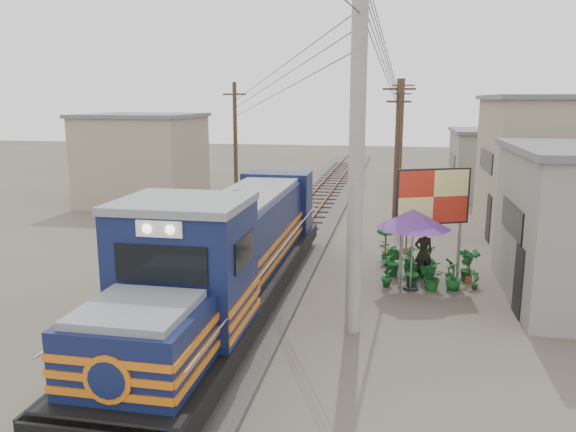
% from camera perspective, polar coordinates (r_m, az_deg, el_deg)
% --- Properties ---
extents(ground, '(120.00, 120.00, 0.00)m').
position_cam_1_polar(ground, '(16.33, -5.84, -9.89)').
color(ground, '#473F35').
rests_on(ground, ground).
extents(ballast, '(3.60, 70.00, 0.16)m').
position_cam_1_polar(ballast, '(25.62, 0.56, -1.61)').
color(ballast, '#595651').
rests_on(ballast, ground).
extents(track, '(1.15, 70.00, 0.12)m').
position_cam_1_polar(track, '(25.57, 0.56, -1.22)').
color(track, '#51331E').
rests_on(track, ground).
extents(locomotive, '(2.80, 15.20, 3.77)m').
position_cam_1_polar(locomotive, '(15.92, -5.82, -4.15)').
color(locomotive, black).
rests_on(locomotive, ground).
extents(utility_pole_main, '(0.40, 0.40, 10.00)m').
position_cam_1_polar(utility_pole_main, '(14.09, 7.02, 7.57)').
color(utility_pole_main, '#9E9B93').
rests_on(utility_pole_main, ground).
extents(wooden_pole_mid, '(1.60, 0.24, 7.00)m').
position_cam_1_polar(wooden_pole_mid, '(28.61, 11.01, 6.89)').
color(wooden_pole_mid, '#4C3826').
rests_on(wooden_pole_mid, ground).
extents(wooden_pole_far, '(1.60, 0.24, 7.50)m').
position_cam_1_polar(wooden_pole_far, '(42.57, 11.46, 8.75)').
color(wooden_pole_far, '#4C3826').
rests_on(wooden_pole_far, ground).
extents(wooden_pole_left, '(1.60, 0.24, 7.00)m').
position_cam_1_polar(wooden_pole_left, '(33.94, -5.37, 7.79)').
color(wooden_pole_left, '#4C3826').
rests_on(wooden_pole_left, ground).
extents(power_lines, '(9.65, 19.00, 3.30)m').
position_cam_1_polar(power_lines, '(23.52, -0.43, 15.56)').
color(power_lines, black).
rests_on(power_lines, ground).
extents(shophouse_back, '(6.30, 6.30, 4.20)m').
position_cam_1_polar(shophouse_back, '(37.30, 21.00, 5.00)').
color(shophouse_back, gray).
rests_on(shophouse_back, ground).
extents(shophouse_left, '(6.30, 6.30, 5.20)m').
position_cam_1_polar(shophouse_left, '(33.94, -14.47, 5.66)').
color(shophouse_left, gray).
rests_on(shophouse_left, ground).
extents(billboard, '(2.35, 1.08, 3.87)m').
position_cam_1_polar(billboard, '(18.59, 14.51, 1.64)').
color(billboard, '#99999E').
rests_on(billboard, ground).
extents(market_umbrella, '(2.53, 2.53, 2.63)m').
position_cam_1_polar(market_umbrella, '(18.05, 12.62, -0.33)').
color(market_umbrella, black).
rests_on(market_umbrella, ground).
extents(vendor, '(0.74, 0.60, 1.77)m').
position_cam_1_polar(vendor, '(19.73, 13.60, -3.62)').
color(vendor, black).
rests_on(vendor, ground).
extents(plant_nursery, '(3.46, 3.48, 1.14)m').
position_cam_1_polar(plant_nursery, '(19.65, 12.87, -4.86)').
color(plant_nursery, '#17501F').
rests_on(plant_nursery, ground).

